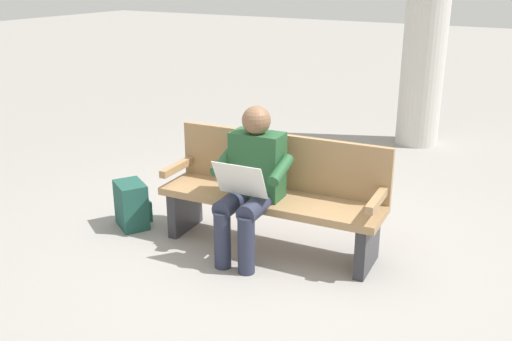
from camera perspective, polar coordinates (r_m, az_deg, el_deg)
The scene contains 4 objects.
ground_plane at distance 4.77m, azimuth 1.35°, elevation -7.53°, with size 40.00×40.00×0.00m, color gray.
bench_near at distance 4.64m, azimuth 1.76°, elevation -2.10°, with size 1.83×0.63×0.90m.
person_seated at distance 4.41m, azimuth -0.49°, elevation -0.88°, with size 0.59×0.60×1.18m.
backpack at distance 5.17m, azimuth -12.06°, elevation -3.33°, with size 0.39×0.36×0.40m.
Camera 1 is at (-2.05, 3.72, 2.15)m, focal length 40.76 mm.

